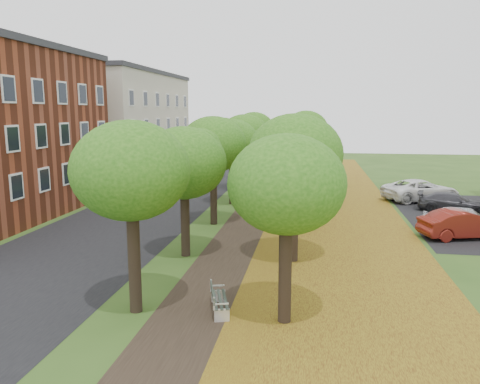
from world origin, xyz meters
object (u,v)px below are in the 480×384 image
at_px(bench, 218,299).
at_px(car_silver, 466,220).
at_px(car_grey, 453,202).
at_px(car_red, 464,224).
at_px(car_white, 420,190).

distance_m(bench, car_silver, 15.88).
height_order(bench, car_grey, car_grey).
bearing_deg(bench, car_silver, -59.17).
relative_size(car_red, car_white, 0.79).
bearing_deg(car_red, car_silver, -39.00).
height_order(car_silver, car_white, car_white).
height_order(car_red, car_white, car_white).
xyz_separation_m(bench, car_grey, (11.83, 17.24, 0.20)).
relative_size(car_grey, car_white, 0.76).
distance_m(car_silver, car_white, 9.42).
bearing_deg(car_silver, car_white, 9.42).
xyz_separation_m(bench, car_silver, (10.92, 11.53, 0.32)).
distance_m(car_red, car_white, 10.29).
relative_size(bench, car_white, 0.32).
bearing_deg(car_silver, bench, 144.18).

